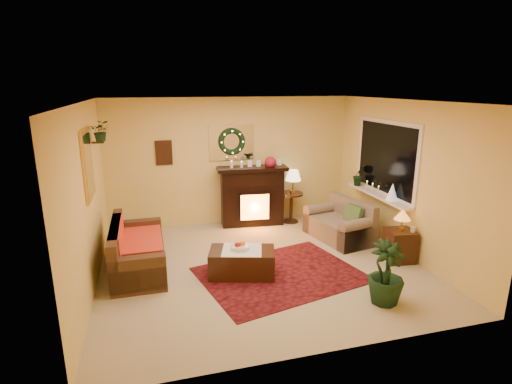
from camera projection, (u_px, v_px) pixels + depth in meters
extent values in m
plane|color=beige|center=(262.00, 266.00, 6.44)|extent=(5.00, 5.00, 0.00)
plane|color=white|center=(262.00, 101.00, 5.76)|extent=(5.00, 5.00, 0.00)
plane|color=#EFD88C|center=(232.00, 162.00, 8.20)|extent=(5.00, 5.00, 0.00)
plane|color=#EFD88C|center=(324.00, 243.00, 4.01)|extent=(5.00, 5.00, 0.00)
plane|color=#EFD88C|center=(87.00, 200.00, 5.46)|extent=(4.50, 4.50, 0.00)
plane|color=#EFD88C|center=(404.00, 178.00, 6.74)|extent=(4.50, 4.50, 0.00)
cube|color=#420408|center=(281.00, 274.00, 6.14)|extent=(2.68, 2.24, 0.01)
cube|color=#401C13|center=(138.00, 243.00, 6.25)|extent=(0.78, 1.77, 0.76)
cube|color=red|center=(137.00, 238.00, 6.39)|extent=(0.78, 1.26, 0.02)
cube|color=black|center=(252.00, 199.00, 8.25)|extent=(1.29, 0.51, 1.16)
sphere|color=#A71831|center=(270.00, 162.00, 8.13)|extent=(0.24, 0.24, 0.24)
cylinder|color=silver|center=(232.00, 166.00, 7.94)|extent=(0.06, 0.06, 0.19)
cylinder|color=white|center=(242.00, 166.00, 7.96)|extent=(0.06, 0.06, 0.17)
cube|color=white|center=(232.00, 142.00, 8.07)|extent=(0.92, 0.02, 0.72)
torus|color=#194719|center=(232.00, 142.00, 8.03)|extent=(0.55, 0.11, 0.55)
cube|color=#381E11|center=(164.00, 153.00, 7.77)|extent=(0.32, 0.03, 0.48)
cube|color=gold|center=(88.00, 164.00, 5.63)|extent=(0.03, 0.84, 1.00)
imported|color=#194719|center=(102.00, 141.00, 6.31)|extent=(0.33, 0.28, 0.36)
cube|color=tan|center=(339.00, 218.00, 7.47)|extent=(0.99, 1.41, 0.75)
cube|color=white|center=(386.00, 158.00, 7.18)|extent=(0.03, 1.86, 1.36)
cube|color=black|center=(385.00, 158.00, 7.18)|extent=(0.02, 1.70, 1.22)
cube|color=white|center=(378.00, 195.00, 7.33)|extent=(0.22, 1.86, 0.04)
cone|color=silver|center=(392.00, 192.00, 6.90)|extent=(0.20, 0.20, 0.30)
imported|color=#164E19|center=(359.00, 176.00, 7.89)|extent=(0.30, 0.24, 0.54)
cylinder|color=#523622|center=(291.00, 207.00, 8.43)|extent=(0.64, 0.64, 0.64)
cone|color=#FFDBAF|center=(293.00, 182.00, 8.29)|extent=(0.33, 0.33, 0.50)
cube|color=black|center=(399.00, 245.00, 6.59)|extent=(0.48, 0.48, 0.53)
cone|color=orange|center=(402.00, 218.00, 6.45)|extent=(0.26, 0.26, 0.39)
cube|color=#391D10|center=(242.00, 262.00, 6.09)|extent=(1.09, 0.79, 0.41)
cylinder|color=beige|center=(240.00, 247.00, 6.04)|extent=(0.28, 0.28, 0.06)
imported|color=#133E18|center=(386.00, 272.00, 5.26)|extent=(1.57, 1.57, 2.58)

